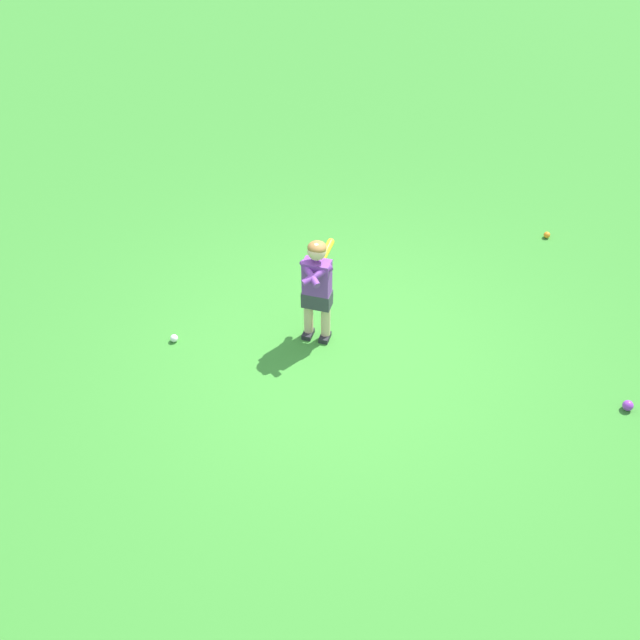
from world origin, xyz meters
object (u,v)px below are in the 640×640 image
play_ball_far_left (174,338)px  play_ball_near_batter (628,405)px  child_batter (317,282)px  play_ball_behind_batter (547,235)px

play_ball_far_left → play_ball_near_batter: play_ball_near_batter is taller
child_batter → play_ball_far_left: child_batter is taller
play_ball_far_left → play_ball_near_batter: bearing=162.2°
play_ball_far_left → play_ball_near_batter: size_ratio=0.79×
play_ball_near_batter → child_batter: bearing=-25.3°
child_batter → play_ball_far_left: bearing=-2.1°
child_batter → play_ball_near_batter: child_batter is taller
child_batter → play_ball_behind_batter: (-2.76, -1.47, -0.61)m
play_ball_behind_batter → play_ball_far_left: 4.37m
play_ball_far_left → child_batter: bearing=177.9°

